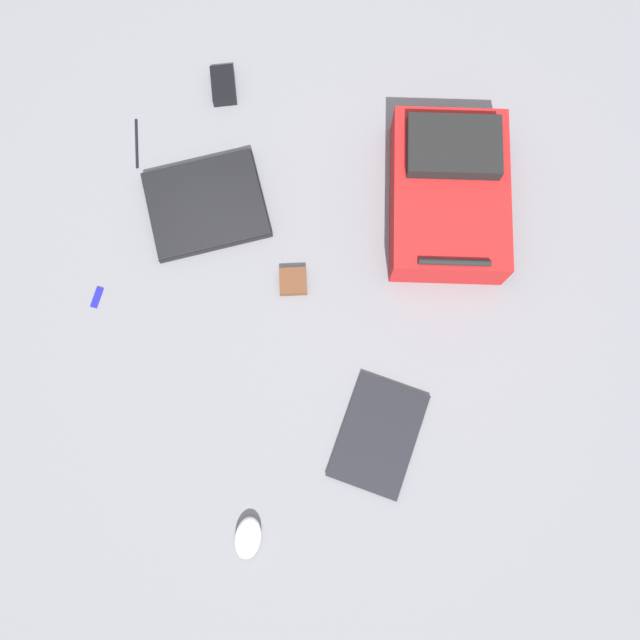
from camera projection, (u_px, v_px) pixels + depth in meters
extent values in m
plane|color=slate|center=(321.00, 309.00, 1.73)|extent=(4.03, 4.03, 0.00)
cube|color=maroon|center=(448.00, 196.00, 1.73)|extent=(0.36, 0.48, 0.12)
cube|color=black|center=(454.00, 146.00, 1.67)|extent=(0.26, 0.20, 0.04)
cylinder|color=black|center=(455.00, 262.00, 1.62)|extent=(0.18, 0.04, 0.02)
cube|color=black|center=(206.00, 206.00, 1.78)|extent=(0.38, 0.36, 0.02)
cube|color=black|center=(205.00, 203.00, 1.76)|extent=(0.38, 0.35, 0.01)
cube|color=silver|center=(378.00, 435.00, 1.65)|extent=(0.22, 0.29, 0.01)
cube|color=black|center=(379.00, 435.00, 1.65)|extent=(0.22, 0.30, 0.00)
ellipsoid|color=silver|center=(248.00, 538.00, 1.59)|extent=(0.07, 0.10, 0.04)
cube|color=black|center=(223.00, 86.00, 1.85)|extent=(0.09, 0.12, 0.03)
cylinder|color=black|center=(136.00, 143.00, 1.82)|extent=(0.05, 0.14, 0.01)
cube|color=#59331E|center=(293.00, 281.00, 1.73)|extent=(0.08, 0.08, 0.02)
cube|color=#191999|center=(97.00, 297.00, 1.73)|extent=(0.02, 0.06, 0.01)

